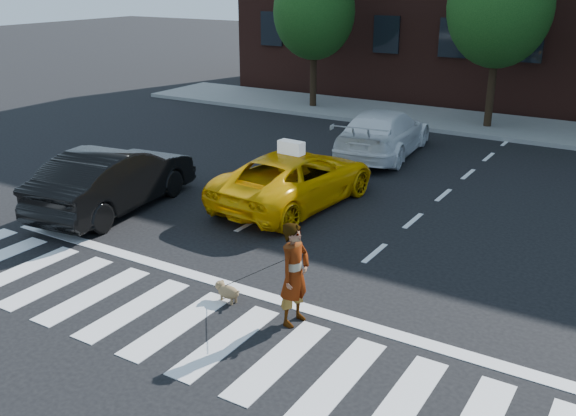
% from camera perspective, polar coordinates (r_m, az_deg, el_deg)
% --- Properties ---
extents(ground, '(120.00, 120.00, 0.00)m').
position_cam_1_polar(ground, '(11.04, -9.75, -10.20)').
color(ground, black).
rests_on(ground, ground).
extents(crosswalk, '(13.00, 2.40, 0.01)m').
position_cam_1_polar(crosswalk, '(11.04, -9.76, -10.17)').
color(crosswalk, silver).
rests_on(crosswalk, ground).
extents(stop_line, '(12.00, 0.30, 0.01)m').
position_cam_1_polar(stop_line, '(12.12, -4.79, -7.01)').
color(stop_line, silver).
rests_on(stop_line, ground).
extents(sidewalk_far, '(30.00, 4.00, 0.15)m').
position_cam_1_polar(sidewalk_far, '(25.96, 16.48, 7.20)').
color(sidewalk_far, slate).
rests_on(sidewalk_far, ground).
extents(tree_left, '(3.39, 3.38, 6.50)m').
position_cam_1_polar(tree_left, '(27.56, 2.41, 17.87)').
color(tree_left, black).
rests_on(tree_left, ground).
extents(taxi, '(2.64, 5.08, 1.37)m').
position_cam_1_polar(taxi, '(16.11, 0.66, 2.66)').
color(taxi, '#EDAA04').
rests_on(taxi, ground).
extents(black_sedan, '(2.23, 4.93, 1.57)m').
position_cam_1_polar(black_sedan, '(16.30, -15.17, 2.52)').
color(black_sedan, black).
rests_on(black_sedan, ground).
extents(white_suv, '(2.62, 5.27, 1.47)m').
position_cam_1_polar(white_suv, '(20.84, 8.49, 6.64)').
color(white_suv, white).
rests_on(white_suv, ground).
extents(woman, '(0.49, 0.69, 1.78)m').
position_cam_1_polar(woman, '(10.55, 0.59, -5.90)').
color(woman, '#999999').
rests_on(woman, ground).
extents(dog, '(0.60, 0.29, 0.34)m').
position_cam_1_polar(dog, '(11.58, -5.48, -7.33)').
color(dog, '#946E4B').
rests_on(dog, ground).
extents(taxi_sign, '(0.67, 0.33, 0.32)m').
position_cam_1_polar(taxi_sign, '(15.71, 0.29, 5.40)').
color(taxi_sign, white).
rests_on(taxi_sign, taxi).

